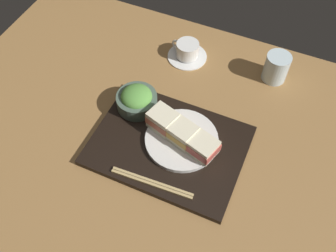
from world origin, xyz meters
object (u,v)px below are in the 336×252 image
salad_bowl (137,99)px  drinking_glass (276,67)px  sandwich_middle (182,133)px  chopsticks_pair (152,183)px  coffee_cup (187,51)px  sandwich_far (202,147)px  sandwich_plate (182,140)px  sandwich_near (162,120)px

salad_bowl → drinking_glass: 45.32cm
sandwich_middle → drinking_glass: (17.29, 35.81, -1.22)cm
sandwich_middle → chopsticks_pair: 15.96cm
sandwich_middle → coffee_cup: (-11.94, 33.33, -3.39)cm
chopsticks_pair → coffee_cup: (-9.97, 48.74, 0.27)cm
sandwich_far → coffee_cup: bearing=117.9°
coffee_cup → sandwich_plate: bearing=-70.3°
drinking_glass → salad_bowl: bearing=-139.2°
sandwich_plate → sandwich_middle: (0.00, 0.00, 3.34)cm
sandwich_near → sandwich_far: bearing=-15.1°
salad_bowl → coffee_cup: 27.71cm
sandwich_near → coffee_cup: (-5.27, 31.53, -3.56)cm
sandwich_middle → drinking_glass: drinking_glass is taller
sandwich_plate → chopsticks_pair: bearing=-97.3°
sandwich_near → drinking_glass: drinking_glass is taller
sandwich_plate → sandwich_far: (6.67, -1.79, 3.16)cm
salad_bowl → sandwich_middle: bearing=-20.0°
sandwich_plate → drinking_glass: 39.82cm
sandwich_middle → chopsticks_pair: sandwich_middle is taller
sandwich_near → chopsticks_pair: size_ratio=0.40×
chopsticks_pair → sandwich_middle: bearing=82.7°
sandwich_near → chopsticks_pair: (4.70, -17.20, -3.83)cm
salad_bowl → coffee_cup: size_ratio=0.91×
sandwich_middle → salad_bowl: size_ratio=0.78×
sandwich_middle → sandwich_far: sandwich_middle is taller
sandwich_plate → salad_bowl: salad_bowl is taller
chopsticks_pair → coffee_cup: 49.75cm
sandwich_far → coffee_cup: (-18.61, 35.12, -3.21)cm
sandwich_near → drinking_glass: 41.63cm
drinking_glass → sandwich_far: bearing=-105.8°
coffee_cup → sandwich_far: bearing=-62.1°
sandwich_near → coffee_cup: size_ratio=0.69×
sandwich_far → chopsticks_pair: sandwich_far is taller
sandwich_middle → drinking_glass: size_ratio=1.01×
sandwich_plate → sandwich_near: 7.75cm
salad_bowl → sandwich_far: bearing=-18.6°
sandwich_plate → chopsticks_pair: sandwich_plate is taller
sandwich_plate → sandwich_far: bearing=-15.1°
salad_bowl → coffee_cup: salad_bowl is taller
sandwich_far → salad_bowl: 25.00cm
sandwich_near → sandwich_far: 13.81cm
sandwich_near → sandwich_far: sandwich_near is taller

